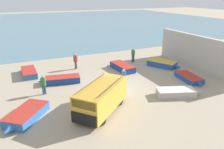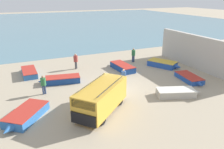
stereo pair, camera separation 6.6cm
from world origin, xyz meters
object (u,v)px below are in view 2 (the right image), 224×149
at_px(fishing_rowboat_3, 177,93).
at_px(fisherman_3, 124,76).
at_px(parked_van, 101,97).
at_px(fishing_rowboat_2, 61,80).
at_px(fisherman_1, 133,54).
at_px(fishing_rowboat_1, 122,67).
at_px(fishing_rowboat_5, 190,78).
at_px(fishing_rowboat_0, 29,72).
at_px(fishing_rowboat_4, 163,64).
at_px(fishing_rowboat_6, 26,115).
at_px(fisherman_0, 43,83).
at_px(fisherman_2, 76,60).

relative_size(fishing_rowboat_3, fisherman_3, 2.44).
bearing_deg(parked_van, fishing_rowboat_2, -118.43).
xyz_separation_m(fisherman_1, fisherman_3, (-4.61, -6.28, -0.10)).
relative_size(fishing_rowboat_1, fishing_rowboat_5, 1.13).
height_order(fishing_rowboat_0, fishing_rowboat_2, fishing_rowboat_2).
bearing_deg(fisherman_3, fishing_rowboat_0, -59.10).
xyz_separation_m(fishing_rowboat_5, fisherman_3, (-6.61, 1.66, 0.71)).
xyz_separation_m(fishing_rowboat_4, fishing_rowboat_6, (-15.86, -5.68, -0.02)).
xyz_separation_m(fishing_rowboat_5, fisherman_0, (-13.78, 2.74, 0.76)).
distance_m(fishing_rowboat_0, fishing_rowboat_2, 4.57).
bearing_deg(parked_van, fisherman_0, -95.50).
xyz_separation_m(fisherman_2, fisherman_3, (2.81, -6.60, -0.12)).
bearing_deg(fisherman_1, fisherman_0, 160.45).
height_order(fishing_rowboat_2, fisherman_3, fisherman_3).
relative_size(fishing_rowboat_2, fishing_rowboat_5, 1.07).
bearing_deg(parked_van, fishing_rowboat_4, 171.47).
bearing_deg(fishing_rowboat_0, fishing_rowboat_6, 172.83).
height_order(parked_van, fishing_rowboat_2, parked_van).
xyz_separation_m(fishing_rowboat_4, fisherman_2, (-9.73, 3.51, 0.75)).
relative_size(fisherman_0, fisherman_2, 0.93).
relative_size(fishing_rowboat_5, fisherman_1, 2.15).
bearing_deg(fishing_rowboat_1, fishing_rowboat_3, -176.15).
height_order(fishing_rowboat_0, fisherman_2, fisherman_2).
xyz_separation_m(parked_van, fishing_rowboat_0, (-4.22, 10.50, -0.85)).
height_order(fishing_rowboat_0, fisherman_0, fisherman_0).
bearing_deg(fisherman_1, fishing_rowboat_4, -97.41).
distance_m(fishing_rowboat_5, fisherman_3, 6.85).
bearing_deg(fishing_rowboat_6, fisherman_0, -166.95).
xyz_separation_m(fishing_rowboat_0, fisherman_1, (12.57, -0.51, 0.77)).
distance_m(parked_van, fishing_rowboat_4, 12.68).
relative_size(fishing_rowboat_3, fishing_rowboat_5, 1.03).
height_order(parked_van, fisherman_1, parked_van).
xyz_separation_m(fisherman_0, fisherman_1, (11.78, 5.20, 0.05)).
bearing_deg(fisherman_1, fishing_rowboat_5, -119.24).
relative_size(fishing_rowboat_4, fishing_rowboat_6, 1.04).
bearing_deg(parked_van, fisherman_2, -136.23).
distance_m(fishing_rowboat_3, fisherman_1, 10.39).
height_order(parked_van, fishing_rowboat_3, parked_van).
height_order(parked_van, fisherman_2, parked_van).
height_order(fishing_rowboat_6, fisherman_0, fisherman_0).
bearing_deg(fisherman_2, fishing_rowboat_5, 2.92).
distance_m(fisherman_2, fisherman_3, 7.17).
relative_size(fishing_rowboat_6, fisherman_2, 2.10).
distance_m(fishing_rowboat_1, fishing_rowboat_4, 5.12).
distance_m(fishing_rowboat_1, fisherman_1, 3.48).
height_order(fishing_rowboat_6, fisherman_1, fisherman_1).
height_order(fishing_rowboat_0, fishing_rowboat_6, fishing_rowboat_6).
bearing_deg(fishing_rowboat_6, fishing_rowboat_4, 148.41).
distance_m(fishing_rowboat_2, fishing_rowboat_5, 12.79).
distance_m(fishing_rowboat_1, fishing_rowboat_3, 8.25).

